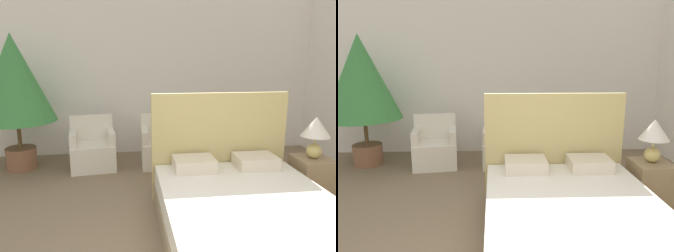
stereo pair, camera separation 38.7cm
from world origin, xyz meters
TOP-DOWN VIEW (x-y plane):
  - wall_back at (0.00, 4.16)m, footprint 10.00×0.06m
  - bed at (0.59, 1.19)m, footprint 1.65×1.99m
  - armchair_near_window_left at (-1.05, 3.32)m, footprint 0.73×0.65m
  - armchair_near_window_right at (0.04, 3.33)m, footprint 0.67×0.59m
  - potted_palm at (-2.15, 3.46)m, footprint 1.16×1.16m
  - nightstand at (1.70, 1.85)m, footprint 0.42×0.46m
  - table_lamp at (1.69, 1.86)m, footprint 0.34×0.34m

SIDE VIEW (x-z plane):
  - nightstand at x=1.70m, z-range 0.00..0.52m
  - armchair_near_window_left at x=-1.05m, z-range -0.14..0.67m
  - armchair_near_window_right at x=0.04m, z-range -0.14..0.67m
  - bed at x=0.59m, z-range -0.38..0.92m
  - table_lamp at x=1.69m, z-range 0.61..1.11m
  - potted_palm at x=-2.15m, z-range 0.33..2.38m
  - wall_back at x=0.00m, z-range 0.00..2.90m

